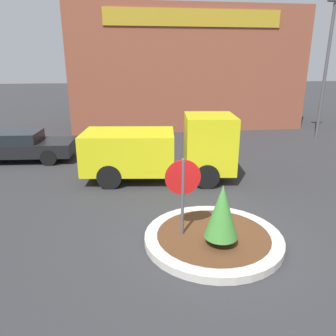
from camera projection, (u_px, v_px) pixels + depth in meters
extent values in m
plane|color=#2D2D30|center=(213.00, 241.00, 7.70)|extent=(120.00, 120.00, 0.00)
cylinder|color=#BCB7AD|center=(213.00, 238.00, 7.67)|extent=(3.22, 3.22, 0.18)
cylinder|color=#4C2D19|center=(213.00, 238.00, 7.67)|extent=(2.64, 2.64, 0.18)
cylinder|color=#4C4C51|center=(183.00, 201.00, 7.43)|extent=(0.07, 0.07, 2.02)
cylinder|color=#B71414|center=(183.00, 177.00, 7.25)|extent=(0.81, 0.03, 0.81)
cylinder|color=brown|center=(220.00, 240.00, 7.22)|extent=(0.08, 0.08, 0.20)
cone|color=#3D7F33|center=(222.00, 211.00, 7.00)|extent=(0.74, 0.74, 1.21)
cube|color=gold|center=(209.00, 143.00, 11.40)|extent=(1.89, 2.10, 1.92)
cube|color=gold|center=(129.00, 151.00, 11.46)|extent=(3.35, 2.38, 1.36)
cube|color=black|center=(226.00, 133.00, 11.30)|extent=(0.25, 1.69, 0.67)
cylinder|color=black|center=(201.00, 160.00, 12.56)|extent=(0.84, 0.32, 0.82)
cylinder|color=black|center=(207.00, 177.00, 10.81)|extent=(0.84, 0.32, 0.82)
cylinder|color=black|center=(117.00, 161.00, 12.53)|extent=(0.84, 0.32, 0.82)
cylinder|color=black|center=(109.00, 177.00, 10.78)|extent=(0.84, 0.32, 0.82)
cube|color=brown|center=(183.00, 69.00, 21.31)|extent=(13.93, 6.00, 7.08)
cube|color=#B28E23|center=(194.00, 18.00, 17.61)|extent=(9.75, 0.08, 0.90)
cube|color=black|center=(20.00, 148.00, 13.84)|extent=(4.56, 2.09, 0.55)
cube|color=black|center=(13.00, 137.00, 13.68)|extent=(2.24, 1.71, 0.41)
cylinder|color=black|center=(59.00, 148.00, 14.77)|extent=(0.66, 0.24, 0.65)
cylinder|color=black|center=(49.00, 158.00, 13.23)|extent=(0.66, 0.24, 0.65)
cylinder|color=#4C4C51|center=(325.00, 74.00, 17.21)|extent=(0.16, 0.16, 6.79)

